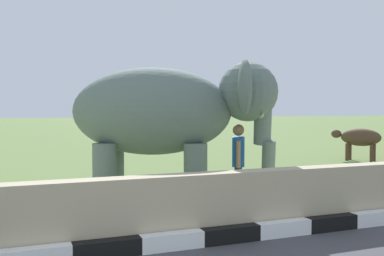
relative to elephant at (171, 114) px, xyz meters
The scene contains 5 objects.
striped_curb 3.75m from the elephant, 131.37° to the right, with size 16.20×0.20×0.24m.
barrier_parapet 2.59m from the elephant, 85.84° to the right, with size 28.00×0.36×1.00m, color tan.
elephant is the anchor object (origin of this frame).
person_handler 1.65m from the elephant, 14.46° to the right, with size 0.40×0.59×1.66m.
cow_near 10.70m from the elephant, 28.99° to the left, with size 1.34×1.83×1.23m.
Camera 1 is at (-1.01, -2.28, 1.95)m, focal length 42.14 mm.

